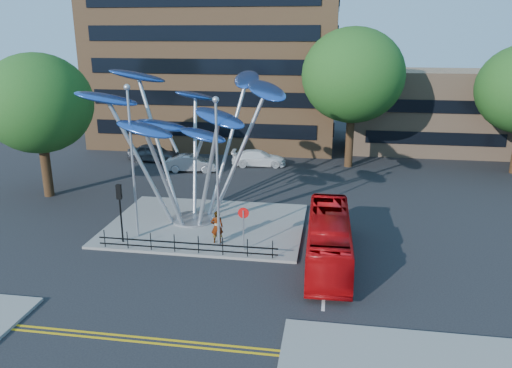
% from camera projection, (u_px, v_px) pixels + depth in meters
% --- Properties ---
extents(ground, '(120.00, 120.00, 0.00)m').
position_uv_depth(ground, '(196.00, 270.00, 25.39)').
color(ground, black).
rests_on(ground, ground).
extents(traffic_island, '(12.00, 9.00, 0.15)m').
position_uv_depth(traffic_island, '(207.00, 225.00, 31.18)').
color(traffic_island, slate).
rests_on(traffic_island, ground).
extents(double_yellow_near, '(40.00, 0.12, 0.01)m').
position_uv_depth(double_yellow_near, '(155.00, 339.00, 19.72)').
color(double_yellow_near, gold).
rests_on(double_yellow_near, ground).
extents(double_yellow_far, '(40.00, 0.12, 0.01)m').
position_uv_depth(double_yellow_far, '(153.00, 343.00, 19.43)').
color(double_yellow_far, gold).
rests_on(double_yellow_far, ground).
extents(low_building_near, '(15.00, 8.00, 8.00)m').
position_uv_depth(low_building_near, '(429.00, 111.00, 50.14)').
color(low_building_near, '#9E7A5D').
rests_on(low_building_near, ground).
extents(tree_right, '(8.80, 8.80, 12.11)m').
position_uv_depth(tree_right, '(353.00, 76.00, 42.60)').
color(tree_right, black).
rests_on(tree_right, ground).
extents(tree_left, '(7.60, 7.60, 10.32)m').
position_uv_depth(tree_left, '(38.00, 104.00, 34.94)').
color(tree_left, black).
rests_on(tree_left, ground).
extents(leaf_sculpture, '(12.72, 9.54, 9.51)m').
position_uv_depth(leaf_sculpture, '(189.00, 114.00, 29.99)').
color(leaf_sculpture, '#9EA0A5').
rests_on(leaf_sculpture, traffic_island).
extents(street_lamp_left, '(0.36, 0.36, 8.80)m').
position_uv_depth(street_lamp_left, '(132.00, 149.00, 27.80)').
color(street_lamp_left, '#9EA0A5').
rests_on(street_lamp_left, traffic_island).
extents(street_lamp_right, '(0.36, 0.36, 8.30)m').
position_uv_depth(street_lamp_right, '(217.00, 159.00, 26.65)').
color(street_lamp_right, '#9EA0A5').
rests_on(street_lamp_right, traffic_island).
extents(traffic_light_island, '(0.28, 0.18, 3.42)m').
position_uv_depth(traffic_light_island, '(120.00, 201.00, 27.73)').
color(traffic_light_island, black).
rests_on(traffic_light_island, traffic_island).
extents(no_entry_sign_island, '(0.60, 0.10, 2.45)m').
position_uv_depth(no_entry_sign_island, '(243.00, 221.00, 26.93)').
color(no_entry_sign_island, '#9EA0A5').
rests_on(no_entry_sign_island, traffic_island).
extents(pedestrian_railing_front, '(10.00, 0.06, 1.00)m').
position_uv_depth(pedestrian_railing_front, '(186.00, 245.00, 26.98)').
color(pedestrian_railing_front, black).
rests_on(pedestrian_railing_front, traffic_island).
extents(red_bus, '(2.34, 9.17, 2.54)m').
position_uv_depth(red_bus, '(329.00, 239.00, 26.02)').
color(red_bus, '#B5080B').
rests_on(red_bus, ground).
extents(pedestrian, '(0.78, 0.61, 1.90)m').
position_uv_depth(pedestrian, '(217.00, 227.00, 28.08)').
color(pedestrian, gray).
rests_on(pedestrian, traffic_island).
extents(parked_car_left, '(4.86, 2.19, 1.62)m').
position_uv_depth(parked_car_left, '(154.00, 153.00, 46.48)').
color(parked_car_left, '#3F4046').
rests_on(parked_car_left, ground).
extents(parked_car_mid, '(4.54, 2.05, 1.44)m').
position_uv_depth(parked_car_mid, '(192.00, 163.00, 43.18)').
color(parked_car_mid, '#9EA1A6').
rests_on(parked_car_mid, ground).
extents(parked_car_right, '(5.06, 2.48, 1.41)m').
position_uv_depth(parked_car_right, '(259.00, 158.00, 44.97)').
color(parked_car_right, white).
rests_on(parked_car_right, ground).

